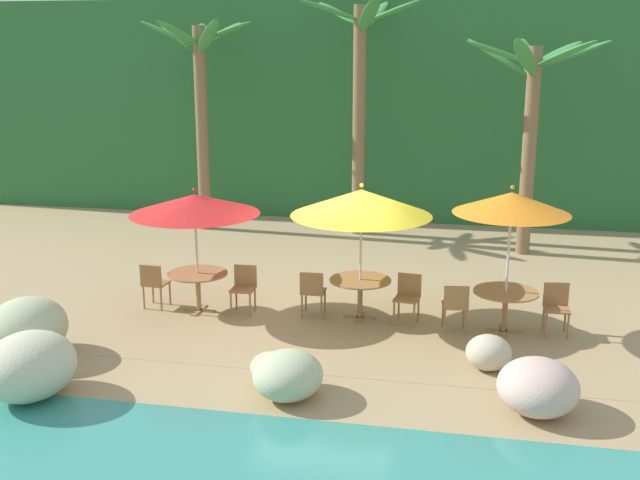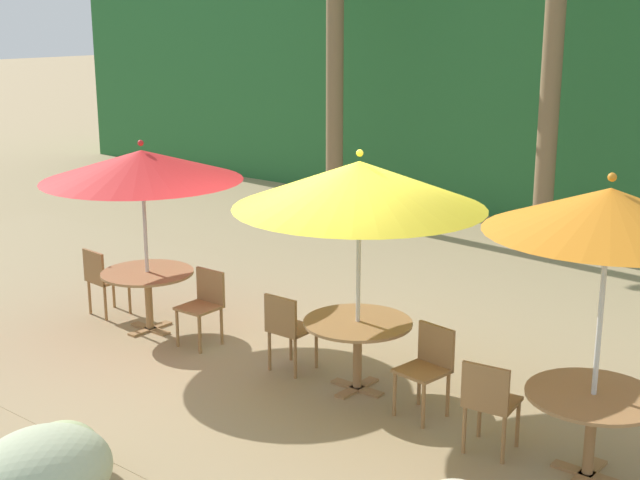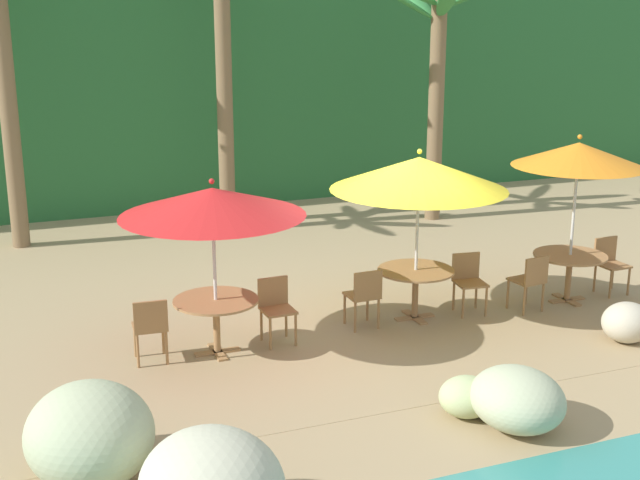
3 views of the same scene
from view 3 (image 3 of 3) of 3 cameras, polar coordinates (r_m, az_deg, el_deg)
ground_plane at (r=12.30m, az=3.73°, el=-5.48°), size 120.00×120.00×0.00m
terrace_deck at (r=12.30m, az=3.73°, el=-5.46°), size 18.00×5.20×0.01m
foliage_backdrop at (r=20.04m, az=-7.25°, el=11.39°), size 28.00×2.40×6.00m
rock_seawall at (r=8.77m, az=0.02°, el=-11.87°), size 17.13×3.56×0.96m
umbrella_red at (r=10.69m, az=-7.19°, el=2.54°), size 2.34×2.34×2.32m
dining_table_red at (r=11.09m, az=-6.95°, el=-4.56°), size 1.10×1.10×0.74m
chair_red_seaward at (r=11.45m, az=-2.97°, el=-4.35°), size 0.43×0.44×0.87m
chair_red_inland at (r=10.94m, az=-11.25°, el=-5.61°), size 0.45×0.46×0.87m
umbrella_yellow at (r=11.91m, az=6.61°, el=4.43°), size 2.48×2.48×2.47m
dining_table_yellow at (r=12.29m, az=6.40°, el=-2.52°), size 1.10×1.10×0.74m
chair_yellow_seaward at (r=12.71m, az=9.85°, el=-2.53°), size 0.47×0.48×0.87m
chair_yellow_inland at (r=11.87m, az=2.99°, el=-3.61°), size 0.43×0.44×0.87m
umbrella_orange at (r=13.11m, az=16.85°, el=5.47°), size 1.94×1.94×2.56m
dining_table_orange at (r=13.47m, az=16.31°, el=-1.44°), size 1.10×1.10×0.74m
chair_orange_seaward at (r=14.11m, az=18.72°, el=-1.32°), size 0.43×0.44×0.87m
chair_orange_inland at (r=12.87m, az=13.87°, el=-2.53°), size 0.47×0.48×0.87m
palm_tree_nearest at (r=16.43m, az=-20.50°, el=12.26°), size 2.94×2.91×5.43m
palm_tree_second at (r=17.29m, az=-6.49°, el=13.67°), size 3.08×3.07×5.93m
palm_tree_third at (r=17.75m, az=7.87°, el=12.45°), size 3.25×3.18×4.98m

